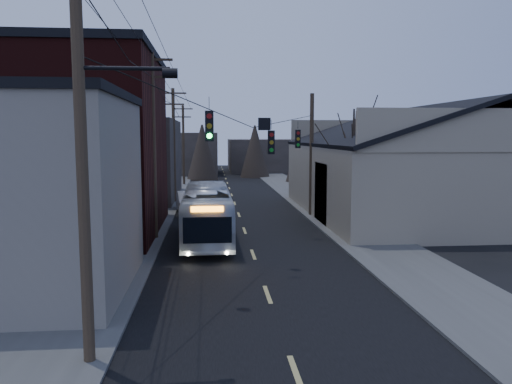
{
  "coord_description": "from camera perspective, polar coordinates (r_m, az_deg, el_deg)",
  "views": [
    {
      "loc": [
        -1.97,
        -9.1,
        5.65
      ],
      "look_at": [
        0.14,
        14.06,
        3.0
      ],
      "focal_mm": 35.0,
      "sensor_mm": 36.0,
      "label": 1
    }
  ],
  "objects": [
    {
      "name": "road_surface",
      "position": [
        39.55,
        -2.31,
        -1.7
      ],
      "size": [
        9.0,
        110.0,
        0.02
      ],
      "primitive_type": "cube",
      "color": "black",
      "rests_on": "ground"
    },
    {
      "name": "sidewalk_left",
      "position": [
        39.75,
        -11.71,
        -1.72
      ],
      "size": [
        4.0,
        110.0,
        0.12
      ],
      "primitive_type": "cube",
      "color": "#474744",
      "rests_on": "ground"
    },
    {
      "name": "sidewalk_right",
      "position": [
        40.39,
        6.94,
        -1.5
      ],
      "size": [
        4.0,
        110.0,
        0.12
      ],
      "primitive_type": "cube",
      "color": "#474744",
      "rests_on": "ground"
    },
    {
      "name": "building_clapboard",
      "position": [
        19.53,
        -26.27,
        -0.49
      ],
      "size": [
        8.0,
        8.0,
        7.0
      ],
      "primitive_type": "cube",
      "color": "slate",
      "rests_on": "ground"
    },
    {
      "name": "building_brick",
      "position": [
        30.19,
        -20.71,
        4.85
      ],
      "size": [
        10.0,
        12.0,
        10.0
      ],
      "primitive_type": "cube",
      "color": "black",
      "rests_on": "ground"
    },
    {
      "name": "building_left_far",
      "position": [
        45.77,
        -14.71,
        3.59
      ],
      "size": [
        9.0,
        14.0,
        7.0
      ],
      "primitive_type": "cube",
      "color": "#332D28",
      "rests_on": "ground"
    },
    {
      "name": "warehouse",
      "position": [
        37.36,
        18.44,
        1.63
      ],
      "size": [
        16.16,
        20.6,
        7.73
      ],
      "color": "gray",
      "rests_on": "ground"
    },
    {
      "name": "building_far_left",
      "position": [
        74.25,
        -8.35,
        4.38
      ],
      "size": [
        10.0,
        12.0,
        6.0
      ],
      "primitive_type": "cube",
      "color": "#332D28",
      "rests_on": "ground"
    },
    {
      "name": "building_far_right",
      "position": [
        79.67,
        1.26,
        4.23
      ],
      "size": [
        12.0,
        14.0,
        5.0
      ],
      "primitive_type": "cube",
      "color": "#332D28",
      "rests_on": "ground"
    },
    {
      "name": "bare_tree",
      "position": [
        30.37,
        11.0,
        2.51
      ],
      "size": [
        0.4,
        0.4,
        7.2
      ],
      "primitive_type": "cone",
      "color": "black",
      "rests_on": "ground"
    },
    {
      "name": "utility_lines",
      "position": [
        33.27,
        -7.21,
        5.25
      ],
      "size": [
        11.24,
        45.28,
        10.5
      ],
      "color": "#382B1E",
      "rests_on": "ground"
    },
    {
      "name": "bus",
      "position": [
        27.13,
        -5.6,
        -2.39
      ],
      "size": [
        2.55,
        10.58,
        2.94
      ],
      "primitive_type": "imported",
      "rotation": [
        0.0,
        0.0,
        3.15
      ],
      "color": "silver",
      "rests_on": "ground"
    },
    {
      "name": "parked_car",
      "position": [
        36.77,
        -7.64,
        -1.17
      ],
      "size": [
        2.28,
        4.93,
        1.56
      ],
      "primitive_type": "imported",
      "rotation": [
        0.0,
        0.0,
        0.14
      ],
      "color": "#A2A4A9",
      "rests_on": "ground"
    }
  ]
}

